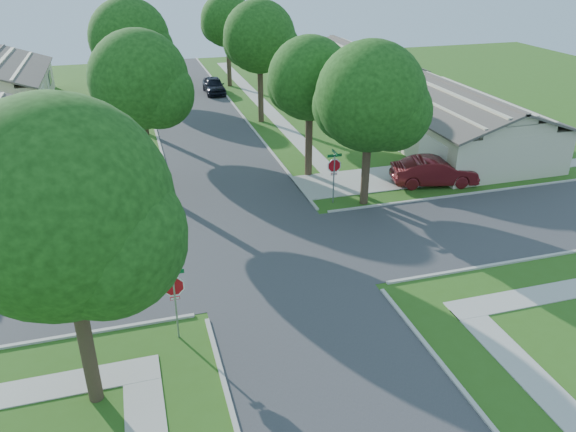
% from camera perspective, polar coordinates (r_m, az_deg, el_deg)
% --- Properties ---
extents(ground, '(100.00, 100.00, 0.00)m').
position_cam_1_polar(ground, '(25.47, -1.65, -4.08)').
color(ground, '#2F5A18').
rests_on(ground, ground).
extents(road_ns, '(7.00, 100.00, 0.02)m').
position_cam_1_polar(road_ns, '(25.47, -1.65, -4.07)').
color(road_ns, '#333335').
rests_on(road_ns, ground).
extents(sidewalk_ne, '(1.20, 40.00, 0.04)m').
position_cam_1_polar(sidewalk_ne, '(50.40, -2.56, 11.26)').
color(sidewalk_ne, '#9E9B91').
rests_on(sidewalk_ne, ground).
extents(sidewalk_nw, '(1.20, 40.00, 0.04)m').
position_cam_1_polar(sidewalk_nw, '(49.04, -16.73, 9.79)').
color(sidewalk_nw, '#9E9B91').
rests_on(sidewalk_nw, ground).
extents(driveway, '(8.80, 3.60, 0.05)m').
position_cam_1_polar(driveway, '(33.93, 8.23, 3.64)').
color(driveway, '#9E9B91').
rests_on(driveway, ground).
extents(stop_sign_sw, '(1.05, 0.80, 2.98)m').
position_cam_1_polar(stop_sign_sw, '(19.82, -11.50, -7.34)').
color(stop_sign_sw, gray).
rests_on(stop_sign_sw, ground).
extents(stop_sign_ne, '(1.05, 0.80, 2.98)m').
position_cam_1_polar(stop_sign_ne, '(29.97, 4.71, 4.90)').
color(stop_sign_ne, gray).
rests_on(stop_sign_ne, ground).
extents(tree_e_near, '(4.97, 4.80, 8.28)m').
position_cam_1_polar(tree_e_near, '(32.83, 2.31, 13.42)').
color(tree_e_near, '#38281C').
rests_on(tree_e_near, ground).
extents(tree_e_mid, '(5.59, 5.40, 9.21)m').
position_cam_1_polar(tree_e_mid, '(44.08, -2.84, 17.41)').
color(tree_e_mid, '#38281C').
rests_on(tree_e_mid, ground).
extents(tree_e_far, '(5.17, 5.00, 8.72)m').
position_cam_1_polar(tree_e_far, '(56.72, -6.15, 18.92)').
color(tree_e_far, '#38281C').
rests_on(tree_e_far, ground).
extents(tree_w_near, '(5.38, 5.20, 8.97)m').
position_cam_1_polar(tree_w_near, '(31.10, -14.76, 12.80)').
color(tree_w_near, '#38281C').
rests_on(tree_w_near, ground).
extents(tree_w_mid, '(5.80, 5.60, 9.56)m').
position_cam_1_polar(tree_w_mid, '(42.84, -15.69, 16.61)').
color(tree_w_mid, '#38281C').
rests_on(tree_w_mid, ground).
extents(tree_w_far, '(4.76, 4.60, 8.04)m').
position_cam_1_polar(tree_w_far, '(55.85, -16.11, 17.51)').
color(tree_w_far, '#38281C').
rests_on(tree_w_far, ground).
extents(tree_sw_corner, '(6.21, 6.00, 9.55)m').
position_cam_1_polar(tree_sw_corner, '(15.87, -21.81, -0.07)').
color(tree_sw_corner, '#38281C').
rests_on(tree_sw_corner, ground).
extents(tree_ne_corner, '(5.80, 5.60, 8.66)m').
position_cam_1_polar(tree_ne_corner, '(29.08, 8.44, 11.43)').
color(tree_ne_corner, '#38281C').
rests_on(tree_ne_corner, ground).
extents(house_ne_near, '(8.42, 13.60, 4.23)m').
position_cam_1_polar(house_ne_near, '(40.44, 16.74, 8.70)').
color(house_ne_near, beige).
rests_on(house_ne_near, ground).
extents(house_ne_far, '(8.42, 13.60, 4.23)m').
position_cam_1_polar(house_ne_far, '(55.90, 6.83, 14.14)').
color(house_ne_far, beige).
rests_on(house_ne_far, ground).
extents(car_driveway, '(5.17, 2.73, 1.62)m').
position_cam_1_polar(car_driveway, '(33.84, 14.64, 4.41)').
color(car_driveway, '#561115').
rests_on(car_driveway, ground).
extents(car_curb_east, '(1.78, 4.41, 1.50)m').
position_cam_1_polar(car_curb_east, '(54.68, -7.54, 13.02)').
color(car_curb_east, black).
rests_on(car_curb_east, ground).
extents(car_curb_west, '(2.29, 4.80, 1.35)m').
position_cam_1_polar(car_curb_west, '(60.10, -12.27, 13.75)').
color(car_curb_west, black).
rests_on(car_curb_west, ground).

